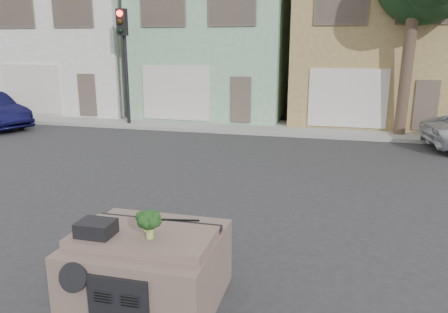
% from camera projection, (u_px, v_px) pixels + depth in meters
% --- Properties ---
extents(ground_plane, '(120.00, 120.00, 0.00)m').
position_uv_depth(ground_plane, '(208.00, 221.00, 9.17)').
color(ground_plane, '#303033').
rests_on(ground_plane, ground).
extents(sidewalk, '(40.00, 3.00, 0.15)m').
position_uv_depth(sidewalk, '(275.00, 128.00, 19.01)').
color(sidewalk, gray).
rests_on(sidewalk, ground).
extents(townhouse_white, '(7.20, 8.20, 7.55)m').
position_uv_depth(townhouse_white, '(91.00, 41.00, 24.44)').
color(townhouse_white, silver).
rests_on(townhouse_white, ground).
extents(townhouse_mint, '(7.20, 8.20, 7.55)m').
position_uv_depth(townhouse_mint, '(221.00, 41.00, 22.66)').
color(townhouse_mint, '#8AB792').
rests_on(townhouse_mint, ground).
extents(townhouse_tan, '(7.20, 8.20, 7.55)m').
position_uv_depth(townhouse_tan, '(372.00, 40.00, 20.88)').
color(townhouse_tan, '#A08551').
rests_on(townhouse_tan, ground).
extents(traffic_signal, '(0.40, 0.40, 5.10)m').
position_uv_depth(traffic_signal, '(125.00, 69.00, 18.99)').
color(traffic_signal, black).
rests_on(traffic_signal, ground).
extents(tree_near, '(4.40, 4.00, 8.50)m').
position_uv_depth(tree_near, '(411.00, 26.00, 16.12)').
color(tree_near, '#183419').
rests_on(tree_near, ground).
extents(car_dashboard, '(2.00, 1.80, 1.12)m').
position_uv_depth(car_dashboard, '(149.00, 265.00, 6.21)').
color(car_dashboard, '#6E584F').
rests_on(car_dashboard, ground).
extents(instrument_hump, '(0.48, 0.38, 0.20)m').
position_uv_depth(instrument_hump, '(96.00, 228.00, 5.86)').
color(instrument_hump, black).
rests_on(instrument_hump, car_dashboard).
extents(wiper_arm, '(0.69, 0.15, 0.02)m').
position_uv_depth(wiper_arm, '(176.00, 220.00, 6.36)').
color(wiper_arm, black).
rests_on(wiper_arm, car_dashboard).
extents(broccoli, '(0.36, 0.36, 0.40)m').
position_uv_depth(broccoli, '(149.00, 224.00, 5.75)').
color(broccoli, '#163312').
rests_on(broccoli, car_dashboard).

